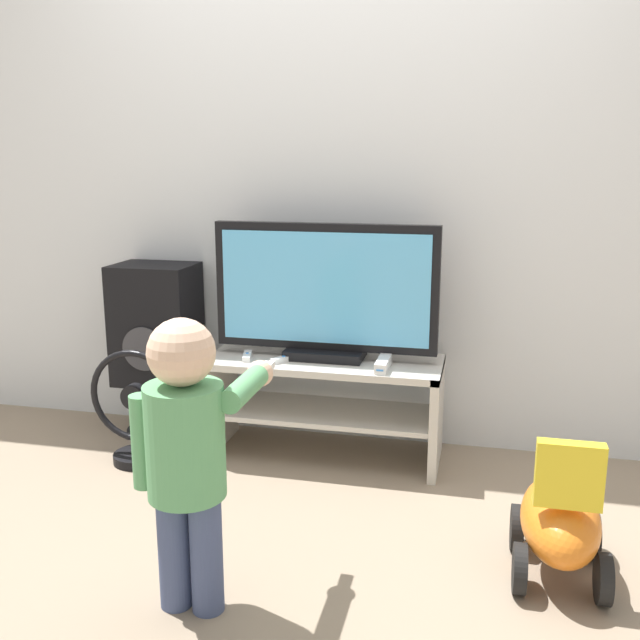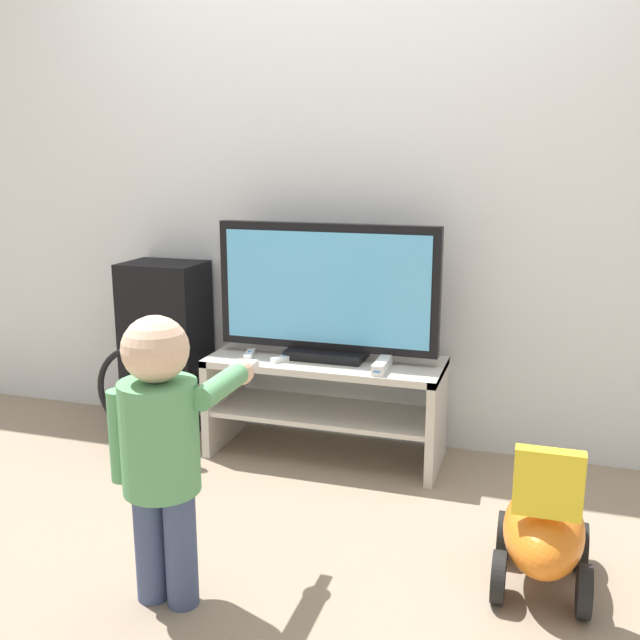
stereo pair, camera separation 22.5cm
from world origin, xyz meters
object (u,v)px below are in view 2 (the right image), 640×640
at_px(floor_fan, 140,407).
at_px(remote_secondary, 285,358).
at_px(television, 327,293).
at_px(speaker_tower, 166,326).
at_px(ride_on_toy, 544,530).
at_px(game_console, 382,365).
at_px(remote_primary, 250,354).
at_px(child, 163,438).

bearing_deg(floor_fan, remote_secondary, 16.05).
relative_size(television, speaker_tower, 1.18).
bearing_deg(remote_secondary, ride_on_toy, -31.51).
relative_size(game_console, floor_fan, 0.39).
relative_size(speaker_tower, floor_fan, 1.62).
xyz_separation_m(remote_primary, remote_secondary, (0.17, -0.01, 0.00)).
relative_size(remote_primary, child, 0.15).
bearing_deg(remote_primary, child, -79.73).
bearing_deg(ride_on_toy, television, 140.53).
relative_size(child, floor_fan, 1.74).
distance_m(remote_secondary, speaker_tower, 0.70).
bearing_deg(floor_fan, remote_primary, 22.72).
xyz_separation_m(speaker_tower, ride_on_toy, (1.77, -0.84, -0.33)).
bearing_deg(television, remote_primary, -164.98).
bearing_deg(ride_on_toy, remote_secondary, 148.49).
relative_size(game_console, child, 0.22).
distance_m(remote_secondary, floor_fan, 0.69).
xyz_separation_m(game_console, remote_primary, (-0.60, 0.02, -0.01)).
distance_m(remote_primary, floor_fan, 0.54).
height_order(child, speaker_tower, child).
bearing_deg(remote_primary, remote_secondary, -3.56).
relative_size(game_console, speaker_tower, 0.24).
bearing_deg(floor_fan, speaker_tower, 98.53).
bearing_deg(speaker_tower, television, -4.92).
bearing_deg(game_console, ride_on_toy, -44.93).
bearing_deg(game_console, speaker_tower, 170.72).
height_order(television, ride_on_toy, television).
xyz_separation_m(speaker_tower, floor_fan, (0.05, -0.35, -0.29)).
xyz_separation_m(floor_fan, ride_on_toy, (1.72, -0.49, -0.04)).
bearing_deg(remote_secondary, floor_fan, -163.95).
relative_size(television, floor_fan, 1.91).
relative_size(remote_primary, floor_fan, 0.26).
bearing_deg(child, remote_primary, 100.27).
distance_m(game_console, floor_fan, 1.09).
bearing_deg(speaker_tower, ride_on_toy, -25.47).
bearing_deg(remote_primary, television, 15.02).
xyz_separation_m(game_console, ride_on_toy, (0.66, -0.66, -0.28)).
bearing_deg(floor_fan, television, 19.56).
bearing_deg(child, game_console, 69.37).
height_order(remote_primary, ride_on_toy, ride_on_toy).
bearing_deg(ride_on_toy, speaker_tower, 154.53).
relative_size(remote_secondary, speaker_tower, 0.16).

